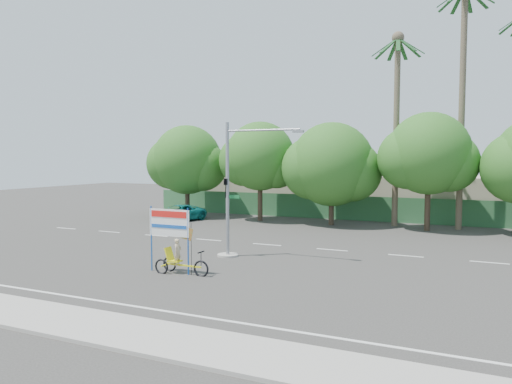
% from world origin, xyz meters
% --- Properties ---
extents(ground, '(120.00, 120.00, 0.00)m').
position_xyz_m(ground, '(0.00, 0.00, 0.00)').
color(ground, '#33302D').
rests_on(ground, ground).
extents(sidewalk_near, '(50.00, 2.40, 0.12)m').
position_xyz_m(sidewalk_near, '(0.00, -7.50, 0.06)').
color(sidewalk_near, gray).
rests_on(sidewalk_near, ground).
extents(fence, '(38.00, 0.08, 2.00)m').
position_xyz_m(fence, '(0.00, 21.50, 1.00)').
color(fence, '#336B3D').
rests_on(fence, ground).
extents(building_left, '(12.00, 8.00, 4.00)m').
position_xyz_m(building_left, '(-10.00, 26.00, 2.00)').
color(building_left, '#B6A791').
rests_on(building_left, ground).
extents(building_right, '(14.00, 8.00, 3.60)m').
position_xyz_m(building_right, '(8.00, 26.00, 1.80)').
color(building_right, '#B6A791').
rests_on(building_right, ground).
extents(tree_far_left, '(7.14, 6.00, 7.96)m').
position_xyz_m(tree_far_left, '(-14.05, 18.00, 4.76)').
color(tree_far_left, '#473828').
rests_on(tree_far_left, ground).
extents(tree_left, '(6.66, 5.60, 8.07)m').
position_xyz_m(tree_left, '(-7.05, 18.00, 5.06)').
color(tree_left, '#473828').
rests_on(tree_left, ground).
extents(tree_center, '(7.62, 6.40, 7.85)m').
position_xyz_m(tree_center, '(-1.05, 18.00, 4.47)').
color(tree_center, '#473828').
rests_on(tree_center, ground).
extents(tree_right, '(6.90, 5.80, 8.36)m').
position_xyz_m(tree_right, '(5.95, 18.00, 5.24)').
color(tree_right, '#473828').
rests_on(tree_right, ground).
extents(palm_tall, '(3.73, 3.79, 17.45)m').
position_xyz_m(palm_tall, '(8.00, 19.50, 10.46)').
color(palm_tall, '#70604C').
rests_on(palm_tall, ground).
extents(palm_short, '(3.73, 3.79, 14.45)m').
position_xyz_m(palm_short, '(3.50, 19.50, 8.86)').
color(palm_short, '#70604C').
rests_on(palm_short, ground).
extents(traffic_signal, '(4.72, 1.10, 7.00)m').
position_xyz_m(traffic_signal, '(-2.20, 3.98, 2.92)').
color(traffic_signal, gray).
rests_on(traffic_signal, ground).
extents(trike_billboard, '(3.08, 0.70, 3.03)m').
position_xyz_m(trike_billboard, '(-2.81, -0.41, 1.22)').
color(trike_billboard, black).
rests_on(trike_billboard, ground).
extents(pickup_truck, '(3.28, 5.08, 1.30)m').
position_xyz_m(pickup_truck, '(-12.86, 14.93, 0.65)').
color(pickup_truck, '#107574').
rests_on(pickup_truck, ground).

